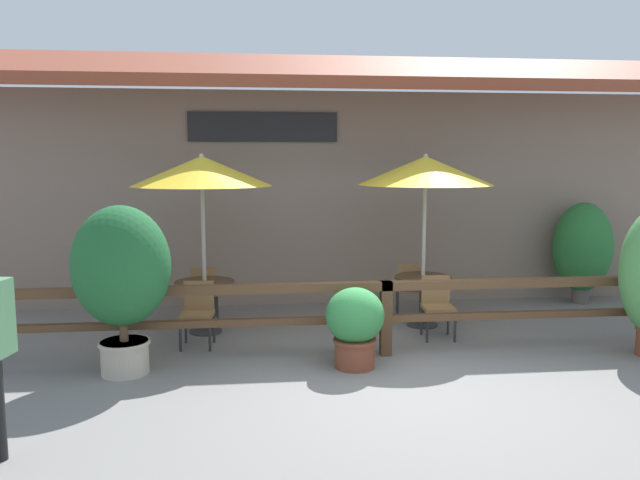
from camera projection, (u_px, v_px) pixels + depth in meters
The scene contains 14 objects.
ground_plane at pixel (406, 384), 6.88m from camera, with size 60.00×60.00×0.00m, color slate.
building_facade at pixel (349, 177), 10.65m from camera, with size 14.28×1.49×4.23m.
patio_railing at pixel (386, 301), 7.83m from camera, with size 10.40×0.14×0.95m.
patio_umbrella_near at pixel (202, 171), 8.66m from camera, with size 1.96×1.96×2.55m.
dining_table_near at pixel (205, 292), 8.88m from camera, with size 0.84×0.84×0.75m.
chair_near_streetside at pixel (198, 310), 8.26m from camera, with size 0.45×0.45×0.86m.
chair_near_wallside at pixel (204, 290), 9.52m from camera, with size 0.47×0.47×0.86m.
patio_umbrella_middle at pixel (425, 171), 9.04m from camera, with size 1.96×1.96×2.55m.
dining_table_middle at pixel (423, 286), 9.25m from camera, with size 0.84×0.84×0.75m.
chair_middle_streetside at pixel (437, 304), 8.66m from camera, with size 0.45×0.45×0.86m.
chair_middle_wallside at pixel (410, 286), 9.88m from camera, with size 0.50×0.50×0.86m.
potted_plant_tall_tropical at pixel (355, 324), 7.39m from camera, with size 0.70×0.63×0.97m.
potted_plant_small_flowering at pixel (121, 273), 7.08m from camera, with size 1.11×1.00×1.96m.
potted_plant_broad_leaf at pixel (583, 248), 10.69m from camera, with size 1.01×0.91×1.74m.
Camera 1 is at (-1.66, -6.48, 2.46)m, focal length 35.00 mm.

